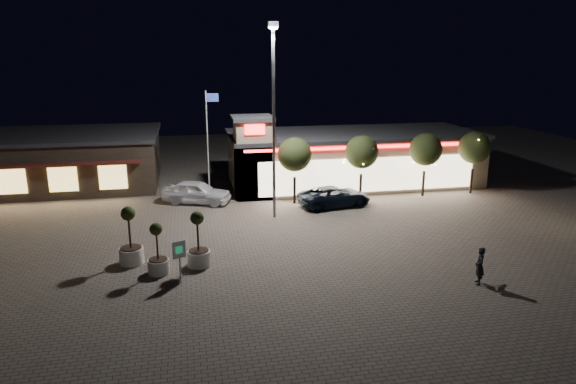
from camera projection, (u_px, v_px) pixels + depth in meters
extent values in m
plane|color=#625A4F|center=(262.00, 267.00, 26.13)|extent=(90.00, 90.00, 0.00)
cube|color=gray|center=(353.00, 159.00, 42.63)|extent=(20.00, 8.00, 4.00)
cube|color=#262628|center=(353.00, 134.00, 42.07)|extent=(20.40, 8.40, 0.30)
cube|color=beige|center=(369.00, 175.00, 38.90)|extent=(17.00, 0.12, 2.60)
cube|color=#FF1415|center=(371.00, 147.00, 38.31)|extent=(19.00, 0.10, 0.18)
cube|color=gray|center=(253.00, 159.00, 38.20)|extent=(2.60, 2.60, 5.80)
cube|color=#262628|center=(252.00, 118.00, 37.41)|extent=(3.00, 3.00, 0.30)
cube|color=#FF1415|center=(255.00, 130.00, 36.30)|extent=(1.40, 0.10, 0.70)
cube|color=#382D23|center=(57.00, 161.00, 41.90)|extent=(16.00, 10.00, 4.00)
cube|color=#262628|center=(53.00, 135.00, 41.34)|extent=(16.40, 10.40, 0.30)
cube|color=#591E19|center=(38.00, 165.00, 36.58)|extent=(14.40, 0.80, 0.15)
cube|color=#FFD572|center=(11.00, 182.00, 36.85)|extent=(2.00, 0.12, 1.80)
cube|color=#FFD572|center=(63.00, 179.00, 37.51)|extent=(2.00, 0.12, 1.80)
cube|color=#FFD572|center=(113.00, 177.00, 38.17)|extent=(2.00, 0.12, 1.80)
cylinder|color=gray|center=(274.00, 127.00, 32.51)|extent=(0.20, 0.20, 12.00)
cube|color=gray|center=(273.00, 24.00, 30.89)|extent=(0.60, 0.40, 0.35)
cube|color=white|center=(273.00, 28.00, 30.94)|extent=(0.45, 0.30, 0.08)
cylinder|color=white|center=(208.00, 147.00, 37.01)|extent=(0.10, 0.10, 8.00)
cube|color=#293B96|center=(212.00, 98.00, 36.18)|extent=(0.90, 0.04, 0.60)
cylinder|color=#332319|center=(295.00, 190.00, 37.04)|extent=(0.20, 0.20, 1.92)
sphere|color=#2D3819|center=(295.00, 155.00, 36.36)|extent=(2.42, 2.42, 2.42)
cylinder|color=#332319|center=(360.00, 187.00, 37.98)|extent=(0.20, 0.20, 1.92)
sphere|color=#2D3819|center=(362.00, 152.00, 37.30)|extent=(2.42, 2.42, 2.42)
cylinder|color=#332319|center=(423.00, 184.00, 38.92)|extent=(0.20, 0.20, 1.92)
sphere|color=#2D3819|center=(426.00, 150.00, 38.24)|extent=(2.42, 2.42, 2.42)
cylinder|color=#332319|center=(471.00, 181.00, 39.68)|extent=(0.20, 0.20, 1.92)
sphere|color=#2D3819|center=(474.00, 148.00, 38.99)|extent=(2.42, 2.42, 2.42)
imported|color=black|center=(335.00, 196.00, 36.32)|extent=(5.50, 3.19, 1.44)
imported|color=white|center=(197.00, 192.00, 37.02)|extent=(5.30, 3.64, 1.67)
imported|color=black|center=(480.00, 266.00, 23.98)|extent=(0.61, 0.76, 1.81)
cube|color=#59514C|center=(500.00, 288.00, 23.23)|extent=(0.39, 0.18, 0.20)
sphere|color=#59514C|center=(504.00, 286.00, 23.27)|extent=(0.18, 0.18, 0.18)
cylinder|color=silver|center=(132.00, 256.00, 26.46)|extent=(1.25, 1.25, 0.83)
cylinder|color=black|center=(131.00, 248.00, 26.35)|extent=(1.08, 1.08, 0.06)
cylinder|color=#332319|center=(129.00, 230.00, 26.10)|extent=(0.10, 0.10, 1.87)
sphere|color=#2D3819|center=(128.00, 214.00, 25.87)|extent=(0.73, 0.73, 0.73)
cylinder|color=silver|center=(159.00, 266.00, 25.29)|extent=(1.06, 1.06, 0.71)
cylinder|color=black|center=(158.00, 259.00, 25.19)|extent=(0.92, 0.92, 0.05)
cylinder|color=#332319|center=(157.00, 244.00, 24.98)|extent=(0.09, 0.09, 1.59)
sphere|color=#2D3819|center=(156.00, 229.00, 24.78)|extent=(0.62, 0.62, 0.62)
cylinder|color=silver|center=(199.00, 258.00, 26.20)|extent=(1.18, 1.18, 0.79)
cylinder|color=black|center=(199.00, 251.00, 26.09)|extent=(1.02, 1.02, 0.06)
cylinder|color=#332319|center=(198.00, 234.00, 25.85)|extent=(0.10, 0.10, 1.77)
sphere|color=#2D3819|center=(197.00, 218.00, 25.63)|extent=(0.69, 0.69, 0.69)
cylinder|color=gray|center=(180.00, 268.00, 24.48)|extent=(0.08, 0.08, 1.20)
cube|color=white|center=(179.00, 250.00, 24.23)|extent=(0.62, 0.30, 0.85)
cube|color=#16884D|center=(179.00, 250.00, 24.19)|extent=(0.33, 0.15, 0.35)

